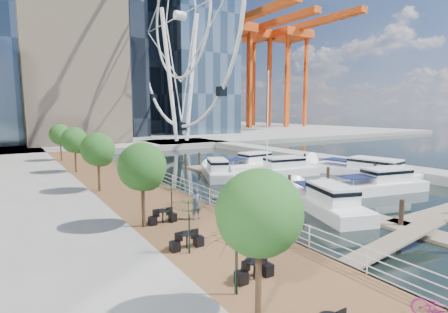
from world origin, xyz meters
The scene contains 19 objects.
ground centered at (0.00, 0.00, 0.00)m, with size 520.00×520.00×0.00m, color black.
boardwalk centered at (-9.00, 15.00, 0.50)m, with size 6.00×60.00×1.00m, color brown.
seawall centered at (-6.00, 15.00, 0.50)m, with size 0.25×60.00×1.00m, color #595954.
land_far centered at (0.00, 102.00, 0.50)m, with size 200.00×114.00×1.00m, color gray.
breakwater centered at (20.00, 20.00, 0.50)m, with size 4.00×60.00×1.00m, color gray.
pier centered at (14.00, 52.00, 0.50)m, with size 14.00×12.00×1.00m, color gray.
railing centered at (-6.10, 15.00, 1.52)m, with size 0.10×60.00×1.05m, color white, non-canonical shape.
floating_docks centered at (7.97, 9.98, 0.49)m, with size 16.00×34.00×2.60m.
ferris_wheel centered at (14.00, 52.00, 25.92)m, with size 5.80×45.60×47.80m.
port_cranes centered at (67.67, 95.67, 20.00)m, with size 40.00×52.00×38.00m.
street_trees centered at (-11.40, 14.00, 4.29)m, with size 2.60×42.60×4.60m.
cafe_tables centered at (-10.40, -2.00, 1.37)m, with size 2.50×13.70×0.74m.
yacht_foreground centered at (10.34, 4.70, 0.00)m, with size 2.84×10.60×2.15m, color white, non-canonical shape.
bicycle centered at (-7.03, -9.15, 1.44)m, with size 0.58×1.66×0.87m, color #961566.
pedestrian_near centered at (-8.39, 3.57, 1.94)m, with size 0.69×0.45×1.88m, color #454C5C.
pedestrian_mid centered at (-6.50, 18.36, 1.80)m, with size 0.78×0.61×1.61m, color #84675B.
pedestrian_far centered at (-8.53, 26.38, 1.87)m, with size 1.02×0.42×1.74m, color #2D2F38.
moored_yachts centered at (8.14, 12.58, 0.00)m, with size 19.83×33.75×11.50m.
cafe_seating centered at (-10.64, -0.28, 2.20)m, with size 4.39×11.38×2.46m.
Camera 1 is at (-17.58, -13.76, 7.25)m, focal length 28.00 mm.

